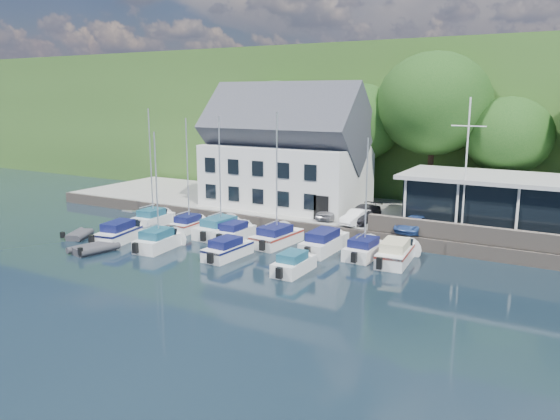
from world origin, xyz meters
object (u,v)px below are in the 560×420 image
Objects in this scene: club_pavilion at (493,203)px; flagpole at (466,168)px; boat_r1_1 at (188,181)px; boat_r1_3 at (235,230)px; boat_r1_6 at (366,196)px; boat_r2_2 at (228,247)px; boat_r2_3 at (294,262)px; boat_r2_0 at (121,231)px; car_dgrey at (363,213)px; boat_r1_0 at (151,174)px; car_white at (357,217)px; dinghy_1 at (93,247)px; boat_r1_4 at (277,184)px; dinghy_0 at (80,234)px; boat_r1_2 at (220,177)px; car_blue at (414,223)px; boat_r1_7 at (396,251)px; boat_r1_5 at (324,240)px; car_silver at (331,211)px; harbor_building at (286,158)px; boat_r2_1 at (156,186)px.

flagpole is at bearing -115.70° from club_pavilion.
boat_r1_1 is 1.57× the size of boat_r1_3.
boat_r1_6 is 10.03m from boat_r2_2.
club_pavilion is at bearing 55.55° from boat_r2_3.
boat_r2_0 reaches higher than boat_r2_3.
boat_r2_3 is (-0.11, -11.43, -0.96)m from car_dgrey.
flagpole reaches higher than boat_r1_0.
car_white is 1.09× the size of dinghy_1.
dinghy_1 is at bearing -136.48° from boat_r1_4.
car_white reaches higher than dinghy_0.
car_white is 11.09m from boat_r1_2.
boat_r1_3 reaches higher than dinghy_0.
boat_r1_7 is (0.23, -4.92, -0.83)m from car_blue.
boat_r1_5 is (7.44, 0.43, 0.10)m from boat_r1_3.
car_white is (2.58, -0.85, -0.07)m from car_silver.
boat_r1_2 reaches higher than car_silver.
car_white is 0.48× the size of boat_r1_5.
dinghy_0 is (-10.11, -14.92, -5.03)m from harbor_building.
dinghy_0 is (-7.59, -0.65, -4.26)m from boat_r2_1.
car_blue is at bearing -144.28° from club_pavilion.
boat_r1_6 is 1.53× the size of boat_r2_2.
car_silver is at bearing -171.28° from car_dgrey.
boat_r1_3 is 0.80× the size of boat_r2_0.
boat_r1_4 reaches higher than car_white.
dinghy_0 is (-23.47, -5.99, -0.46)m from boat_r1_7.
boat_r2_1 is (-3.17, -4.99, 3.90)m from boat_r1_3.
car_dgrey is at bearing 122.26° from boat_r1_7.
boat_r1_2 is (-17.27, -5.28, -1.21)m from flagpole.
boat_r2_1 reaches higher than boat_r1_5.
boat_r1_5 is 1.27× the size of boat_r2_2.
boat_r1_4 is 2.88× the size of dinghy_1.
boat_r1_5 is 1.06× the size of boat_r1_7.
flagpole reaches higher than boat_r1_5.
car_dgrey is at bearing 38.99° from boat_r1_3.
boat_r1_0 is 1.33× the size of boat_r1_7.
car_blue is 1.13× the size of dinghy_1.
boat_r1_3 is 4.91m from boat_r2_2.
boat_r2_0 is at bearing -146.77° from boat_r1_3.
club_pavilion is at bearing 29.04° from boat_r1_2.
car_blue reaches higher than dinghy_0.
boat_r1_6 is (11.12, -8.88, -1.06)m from harbor_building.
boat_r1_0 is 1.36× the size of boat_r2_0.
boat_r1_6 is at bearing -49.96° from car_silver.
boat_r2_2 is at bearing -7.07° from boat_r2_0.
boat_r1_1 is (-12.64, -6.21, 2.47)m from car_dgrey.
boat_r2_1 is (-11.13, -11.52, 2.94)m from car_dgrey.
car_blue is 10.59m from boat_r1_4.
boat_r1_4 is at bearing -156.22° from flagpole.
boat_r2_2 is 5.50m from boat_r2_3.
car_blue is 5.91m from boat_r1_6.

